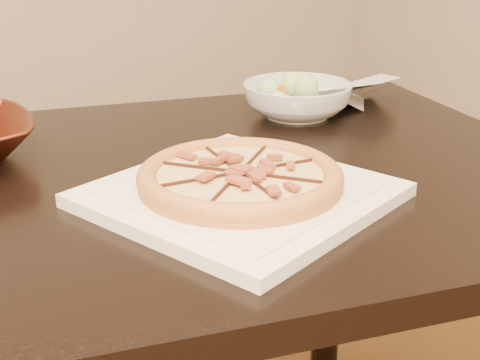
{
  "coord_description": "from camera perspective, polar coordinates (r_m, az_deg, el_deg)",
  "views": [
    {
      "loc": [
        -0.18,
        -1.06,
        1.1
      ],
      "look_at": [
        0.17,
        -0.33,
        0.78
      ],
      "focal_mm": 50.0,
      "sensor_mm": 36.0,
      "label": 1
    }
  ],
  "objects": [
    {
      "name": "plate",
      "position": [
        0.88,
        0.0,
        -1.18
      ],
      "size": [
        0.44,
        0.44,
        0.02
      ],
      "color": "white",
      "rests_on": "dining_table"
    },
    {
      "name": "pizza",
      "position": [
        0.87,
        -0.0,
        0.24
      ],
      "size": [
        0.27,
        0.27,
        0.03
      ],
      "color": "#A96635",
      "rests_on": "plate"
    },
    {
      "name": "cling_film",
      "position": [
        1.35,
        10.13,
        7.29
      ],
      "size": [
        0.2,
        0.17,
        0.05
      ],
      "primitive_type": null,
      "rotation": [
        0.0,
        0.0,
        0.18
      ],
      "color": "silver",
      "rests_on": "dining_table"
    },
    {
      "name": "dining_table",
      "position": [
        1.03,
        -7.88,
        -5.46
      ],
      "size": [
        1.39,
        1.0,
        0.75
      ],
      "color": "black",
      "rests_on": "floor"
    },
    {
      "name": "salad",
      "position": [
        1.25,
        4.98,
        8.99
      ],
      "size": [
        0.11,
        0.1,
        0.04
      ],
      "color": "#9CBB83",
      "rests_on": "salad_bowl"
    },
    {
      "name": "salad_bowl",
      "position": [
        1.26,
        4.9,
        6.8
      ],
      "size": [
        0.22,
        0.22,
        0.06
      ],
      "primitive_type": "imported",
      "rotation": [
        0.0,
        0.0,
        0.07
      ],
      "color": "silver",
      "rests_on": "dining_table"
    }
  ]
}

